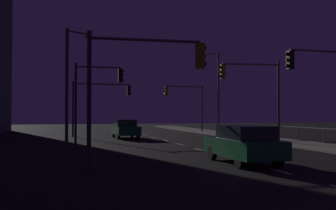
% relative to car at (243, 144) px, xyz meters
% --- Properties ---
extents(ground_plane, '(112.00, 112.00, 0.00)m').
position_rel_car_xyz_m(ground_plane, '(0.28, 6.46, -0.82)').
color(ground_plane, black).
rests_on(ground_plane, ground).
extents(sidewalk_right, '(2.84, 77.00, 0.14)m').
position_rel_car_xyz_m(sidewalk_right, '(7.95, 6.46, -0.75)').
color(sidewalk_right, '#9E937F').
rests_on(sidewalk_right, ground).
extents(lane_markings_center, '(0.14, 50.00, 0.01)m').
position_rel_car_xyz_m(lane_markings_center, '(0.28, 9.96, -0.82)').
color(lane_markings_center, silver).
rests_on(lane_markings_center, ground).
extents(lane_edge_line, '(0.14, 53.00, 0.01)m').
position_rel_car_xyz_m(lane_edge_line, '(6.28, 11.46, -0.82)').
color(lane_edge_line, silver).
rests_on(lane_edge_line, ground).
extents(car, '(1.82, 4.40, 1.57)m').
position_rel_car_xyz_m(car, '(0.00, 0.00, 0.00)').
color(car, '#14592D').
rests_on(car, ground).
extents(car_oncoming, '(1.92, 4.44, 1.57)m').
position_rel_car_xyz_m(car_oncoming, '(-2.31, 17.52, 0.00)').
color(car_oncoming, '#14592D').
rests_on(car_oncoming, ground).
extents(traffic_light_far_center, '(3.66, 0.34, 5.43)m').
position_rel_car_xyz_m(traffic_light_far_center, '(5.68, 2.55, 3.13)').
color(traffic_light_far_center, '#2D3033').
rests_on(traffic_light_far_center, sidewalk_right).
extents(traffic_light_near_left, '(4.43, 0.49, 5.02)m').
position_rel_car_xyz_m(traffic_light_near_left, '(-4.37, -0.83, 2.75)').
color(traffic_light_near_left, '#2D3033').
rests_on(traffic_light_near_left, ground).
extents(traffic_light_mid_left, '(4.48, 0.62, 5.09)m').
position_rel_car_xyz_m(traffic_light_mid_left, '(5.25, 24.64, 2.94)').
color(traffic_light_mid_left, '#4C4C51').
rests_on(traffic_light_mid_left, sidewalk_right).
extents(traffic_light_far_right, '(5.30, 0.34, 4.99)m').
position_rel_car_xyz_m(traffic_light_far_right, '(-4.17, 20.38, 2.77)').
color(traffic_light_far_right, '#2D3033').
rests_on(traffic_light_far_right, ground).
extents(traffic_light_overhead_east, '(4.18, 0.82, 5.50)m').
position_rel_car_xyz_m(traffic_light_overhead_east, '(5.03, 8.77, 3.20)').
color(traffic_light_overhead_east, '#38383D').
rests_on(traffic_light_overhead_east, sidewalk_right).
extents(traffic_light_mid_right, '(3.27, 0.36, 5.44)m').
position_rel_car_xyz_m(traffic_light_mid_right, '(-5.17, 11.37, 2.97)').
color(traffic_light_mid_right, '#2D3033').
rests_on(traffic_light_mid_right, ground).
extents(street_lamp_far_end, '(1.01, 1.42, 8.42)m').
position_rel_car_xyz_m(street_lamp_far_end, '(7.99, 22.41, 4.26)').
color(street_lamp_far_end, '#4C4C51').
rests_on(street_lamp_far_end, sidewalk_right).
extents(street_lamp_across_street, '(1.62, 1.07, 6.90)m').
position_rel_car_xyz_m(street_lamp_across_street, '(-6.85, 7.76, 3.34)').
color(street_lamp_across_street, '#38383D').
rests_on(street_lamp_across_street, ground).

